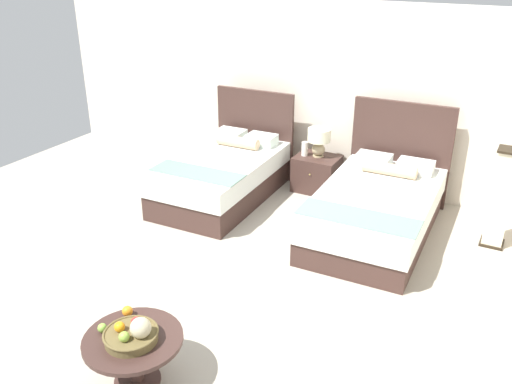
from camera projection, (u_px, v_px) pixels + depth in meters
The scene contains 12 objects.
ground_plane at pixel (232, 273), 5.69m from camera, with size 9.32×9.29×0.02m, color #A59D8D.
wall_back at pixel (336, 95), 7.44m from camera, with size 9.32×0.12×2.50m, color silver.
bed_near_window at pixel (224, 174), 7.26m from camera, with size 1.24×2.08×1.27m.
bed_near_corner at pixel (377, 208), 6.36m from camera, with size 1.33×2.25×1.35m.
nightstand at pixel (317, 173), 7.50m from camera, with size 0.59×0.50×0.49m.
table_lamp at pixel (319, 139), 7.31m from camera, with size 0.31×0.31×0.39m.
vase at pixel (305, 149), 7.41m from camera, with size 0.09×0.09×0.20m.
coffee_table at pixel (134, 348), 4.13m from camera, with size 0.76×0.76×0.43m.
fruit_bowl at pixel (133, 334), 4.03m from camera, with size 0.42×0.42×0.22m.
loose_apple at pixel (102, 328), 4.14m from camera, with size 0.07×0.07×0.07m.
loose_orange at pixel (127, 311), 4.31m from camera, with size 0.09×0.09×0.09m.
floor_lamp_corner at pixel (501, 198), 5.99m from camera, with size 0.25×0.25×1.16m.
Camera 1 is at (2.51, -4.13, 3.13)m, focal length 37.97 mm.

